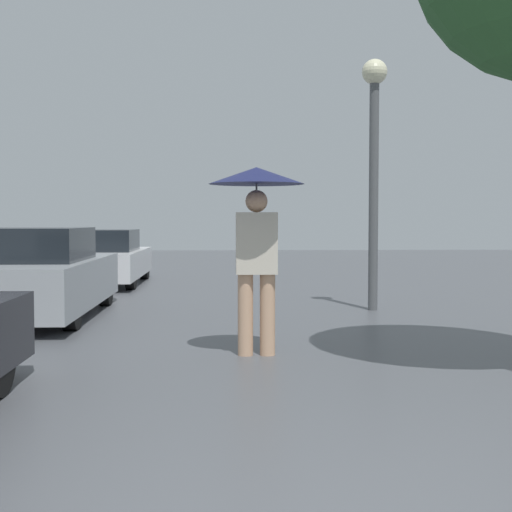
# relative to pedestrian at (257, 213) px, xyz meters

# --- Properties ---
(pedestrian) EXTENTS (0.97, 0.97, 1.91)m
(pedestrian) POSITION_rel_pedestrian_xyz_m (0.00, 0.00, 0.00)
(pedestrian) COLOR tan
(pedestrian) RESTS_ON ground_plane
(parked_car_middle) EXTENTS (1.82, 4.19, 1.27)m
(parked_car_middle) POSITION_rel_pedestrian_xyz_m (-3.06, 3.02, -0.86)
(parked_car_middle) COLOR #9EA3A8
(parked_car_middle) RESTS_ON ground_plane
(parked_car_farthest) EXTENTS (1.80, 4.09, 1.18)m
(parked_car_farthest) POSITION_rel_pedestrian_xyz_m (-2.98, 8.26, -0.90)
(parked_car_farthest) COLOR silver
(parked_car_farthest) RESTS_ON ground_plane
(street_lamp) EXTENTS (0.38, 0.38, 3.81)m
(street_lamp) POSITION_rel_pedestrian_xyz_m (1.97, 3.58, 1.11)
(street_lamp) COLOR #515456
(street_lamp) RESTS_ON ground_plane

